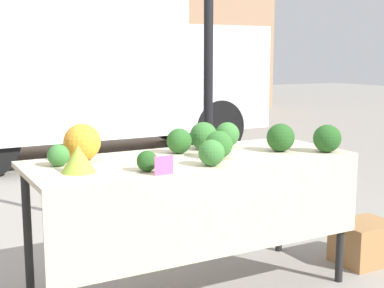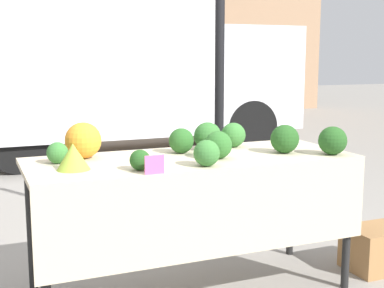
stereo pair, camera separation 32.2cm
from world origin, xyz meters
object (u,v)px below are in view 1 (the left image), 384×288
object	(u,v)px
produce_crate	(364,242)
orange_cauliflower	(82,142)
price_sign	(164,165)
parked_truck	(84,65)

from	to	relation	value
produce_crate	orange_cauliflower	bearing A→B (deg)	169.30
price_sign	produce_crate	xyz separation A→B (m)	(1.69, 0.21, -0.77)
orange_cauliflower	produce_crate	xyz separation A→B (m)	(1.94, -0.37, -0.82)
parked_truck	produce_crate	distance (m)	5.13
parked_truck	produce_crate	world-z (taller)	parked_truck
price_sign	produce_crate	bearing A→B (deg)	7.17
orange_cauliflower	produce_crate	size ratio (longest dim) A/B	0.54
orange_cauliflower	price_sign	distance (m)	0.63
price_sign	produce_crate	size ratio (longest dim) A/B	0.26
parked_truck	orange_cauliflower	world-z (taller)	parked_truck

